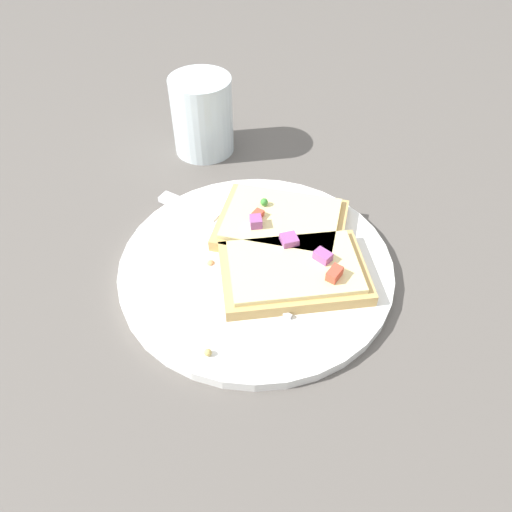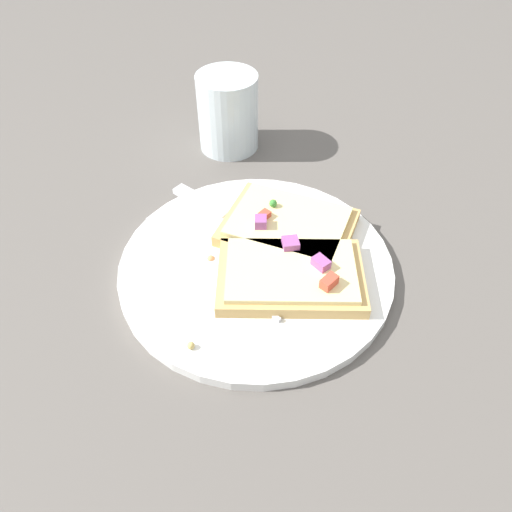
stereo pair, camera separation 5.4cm
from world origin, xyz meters
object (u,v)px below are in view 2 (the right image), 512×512
object	(u,v)px
knife	(232,219)
pizza_slice_main	(291,275)
plate	(256,266)
drinking_glass	(228,112)
fork	(219,268)
pizza_slice_corner	(288,226)

from	to	relation	value
knife	pizza_slice_main	xyz separation A→B (m)	(0.07, 0.09, 0.01)
plate	knife	size ratio (longest dim) A/B	1.41
knife	drinking_glass	world-z (taller)	drinking_glass
fork	pizza_slice_main	xyz separation A→B (m)	(-0.01, 0.08, 0.01)
pizza_slice_main	drinking_glass	xyz separation A→B (m)	(-0.23, -0.16, 0.03)
pizza_slice_corner	drinking_glass	size ratio (longest dim) A/B	1.39
knife	pizza_slice_main	bearing A→B (deg)	-16.56
plate	pizza_slice_corner	xyz separation A→B (m)	(-0.06, 0.02, 0.02)
drinking_glass	pizza_slice_corner	bearing A→B (deg)	40.72
pizza_slice_corner	knife	bearing A→B (deg)	-175.63
fork	pizza_slice_main	size ratio (longest dim) A/B	1.16
fork	drinking_glass	size ratio (longest dim) A/B	1.92
knife	pizza_slice_corner	xyz separation A→B (m)	(-0.00, 0.07, 0.01)
plate	fork	distance (m)	0.04
pizza_slice_corner	drinking_glass	xyz separation A→B (m)	(-0.16, -0.14, 0.03)
drinking_glass	pizza_slice_main	bearing A→B (deg)	35.33
pizza_slice_main	drinking_glass	world-z (taller)	drinking_glass
pizza_slice_corner	fork	bearing A→B (deg)	-120.21
knife	pizza_slice_main	world-z (taller)	pizza_slice_main
knife	fork	bearing A→B (deg)	-58.57
plate	pizza_slice_corner	distance (m)	0.06
plate	drinking_glass	xyz separation A→B (m)	(-0.22, -0.12, 0.05)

